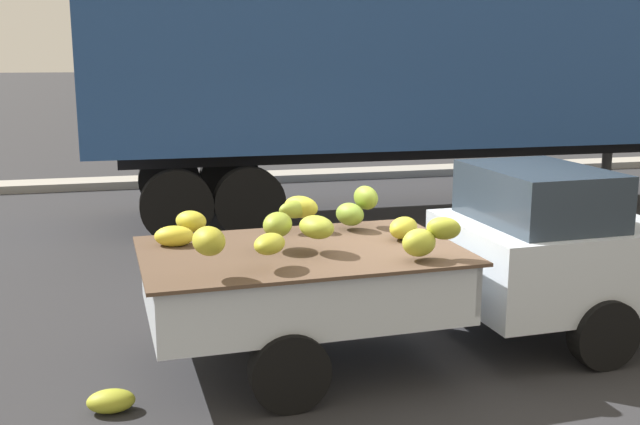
% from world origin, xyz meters
% --- Properties ---
extents(ground, '(220.00, 220.00, 0.00)m').
position_xyz_m(ground, '(0.00, 0.00, 0.00)').
color(ground, '#28282B').
extents(curb_strip, '(80.00, 0.80, 0.16)m').
position_xyz_m(curb_strip, '(0.00, 9.88, 0.08)').
color(curb_strip, gray).
rests_on(curb_strip, ground).
extents(pickup_truck, '(4.92, 1.96, 1.70)m').
position_xyz_m(pickup_truck, '(0.45, -0.04, 0.88)').
color(pickup_truck, silver).
rests_on(pickup_truck, ground).
extents(semi_trailer, '(12.01, 2.71, 3.95)m').
position_xyz_m(semi_trailer, '(2.40, 5.96, 2.54)').
color(semi_trailer, navy).
rests_on(semi_trailer, ground).
extents(fallen_banana_bunch_near_tailgate, '(0.39, 0.26, 0.18)m').
position_xyz_m(fallen_banana_bunch_near_tailgate, '(-3.07, -0.63, 0.09)').
color(fallen_banana_bunch_near_tailgate, '#A2A62A').
rests_on(fallen_banana_bunch_near_tailgate, ground).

